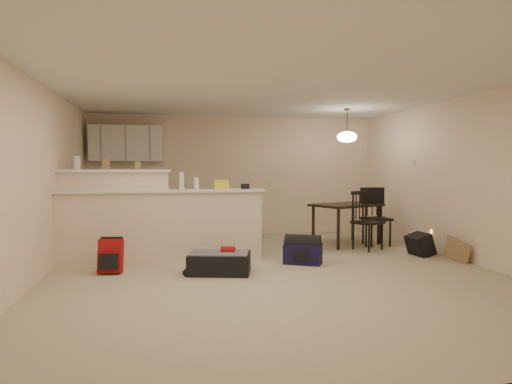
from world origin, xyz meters
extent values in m
plane|color=#B5AC8B|center=(0.00, 0.00, 0.00)|extent=(7.00, 7.00, 0.00)
plane|color=white|center=(0.00, 0.00, 2.50)|extent=(7.00, 7.00, 0.00)
cube|color=beige|center=(0.00, 3.50, 1.25)|extent=(6.00, 0.02, 2.50)
cube|color=beige|center=(0.00, -3.50, 1.25)|extent=(6.00, 0.02, 2.50)
cube|color=beige|center=(-3.00, 0.00, 1.25)|extent=(0.02, 7.00, 2.50)
cube|color=beige|center=(3.00, 0.00, 1.25)|extent=(0.02, 7.00, 2.50)
cube|color=beige|center=(-1.50, 0.90, 0.53)|extent=(3.00, 0.28, 1.05)
cube|color=white|center=(-1.50, 0.90, 1.07)|extent=(3.08, 0.38, 0.04)
cube|color=beige|center=(-2.20, 1.12, 0.68)|extent=(1.60, 0.24, 1.35)
cube|color=white|center=(-2.20, 1.12, 1.37)|extent=(1.68, 0.34, 0.04)
cube|color=white|center=(-2.20, 3.32, 1.90)|extent=(1.40, 0.34, 0.70)
cube|color=white|center=(-2.00, 3.19, 0.45)|extent=(1.80, 0.60, 0.90)
cube|color=beige|center=(2.98, 1.55, 1.50)|extent=(0.02, 0.12, 0.12)
cylinder|color=silver|center=(-2.73, 1.12, 1.49)|extent=(0.10, 0.10, 0.20)
cube|color=#92724B|center=(-2.32, 1.12, 1.47)|extent=(0.10, 0.07, 0.16)
cube|color=#92724B|center=(-1.86, 1.12, 1.45)|extent=(0.08, 0.06, 0.12)
cylinder|color=silver|center=(-1.20, 0.90, 1.22)|extent=(0.07, 0.07, 0.26)
cylinder|color=silver|center=(-0.99, 0.90, 1.18)|extent=(0.06, 0.06, 0.18)
cube|color=#92724B|center=(-0.60, 0.90, 1.16)|extent=(0.22, 0.18, 0.14)
cube|color=#92724B|center=(-0.23, 0.90, 1.13)|extent=(0.12, 0.10, 0.08)
cylinder|color=silver|center=(-0.98, 0.90, 1.17)|extent=(0.07, 0.07, 0.16)
cube|color=black|center=(1.82, 1.85, 0.73)|extent=(1.42, 1.22, 0.04)
cylinder|color=black|center=(1.47, 1.34, 0.36)|extent=(0.06, 0.06, 0.71)
cylinder|color=black|center=(2.43, 1.76, 0.36)|extent=(0.06, 0.06, 0.71)
cylinder|color=black|center=(1.21, 1.93, 0.36)|extent=(0.06, 0.06, 0.71)
cylinder|color=black|center=(2.17, 2.35, 0.36)|extent=(0.06, 0.06, 0.71)
cylinder|color=brown|center=(1.82, 1.85, 2.25)|extent=(0.02, 0.02, 0.50)
cylinder|color=brown|center=(1.82, 1.85, 2.48)|extent=(0.12, 0.12, 0.03)
ellipsoid|color=white|center=(1.82, 1.85, 1.98)|extent=(0.36, 0.36, 0.20)
cube|color=black|center=(-0.74, -0.02, 0.14)|extent=(0.91, 0.70, 0.27)
cube|color=maroon|center=(-2.17, 0.29, 0.23)|extent=(0.33, 0.23, 0.46)
cube|color=#14123A|center=(0.54, 0.36, 0.15)|extent=(0.62, 0.51, 0.29)
cube|color=black|center=(2.58, 0.61, 0.17)|extent=(0.30, 0.41, 0.34)
cube|color=#92724B|center=(2.85, 0.03, 0.17)|extent=(0.11, 0.45, 0.34)
camera|label=1|loc=(-1.42, -6.05, 1.41)|focal=32.00mm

